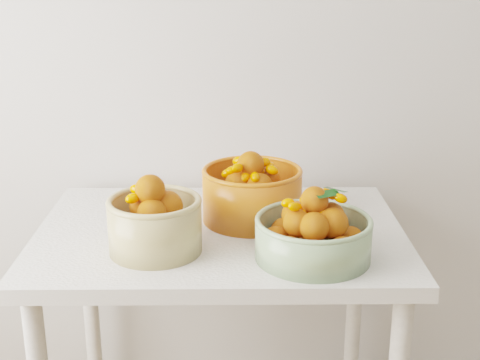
# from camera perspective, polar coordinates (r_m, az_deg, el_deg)

# --- Properties ---
(table) EXTENTS (1.00, 0.70, 0.75)m
(table) POSITION_cam_1_polar(r_m,az_deg,el_deg) (1.87, -1.68, -6.93)
(table) COLOR silver
(table) RESTS_ON ground
(bowl_cream) EXTENTS (0.25, 0.25, 0.20)m
(bowl_cream) POSITION_cam_1_polar(r_m,az_deg,el_deg) (1.68, -7.31, -3.61)
(bowl_cream) COLOR tan
(bowl_cream) RESTS_ON table
(bowl_green) EXTENTS (0.37, 0.37, 0.18)m
(bowl_green) POSITION_cam_1_polar(r_m,az_deg,el_deg) (1.65, 6.27, -4.61)
(bowl_green) COLOR #88A377
(bowl_green) RESTS_ON table
(bowl_orange) EXTENTS (0.31, 0.31, 0.20)m
(bowl_orange) POSITION_cam_1_polar(r_m,az_deg,el_deg) (1.87, 1.06, -1.11)
(bowl_orange) COLOR #DB5D17
(bowl_orange) RESTS_ON table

